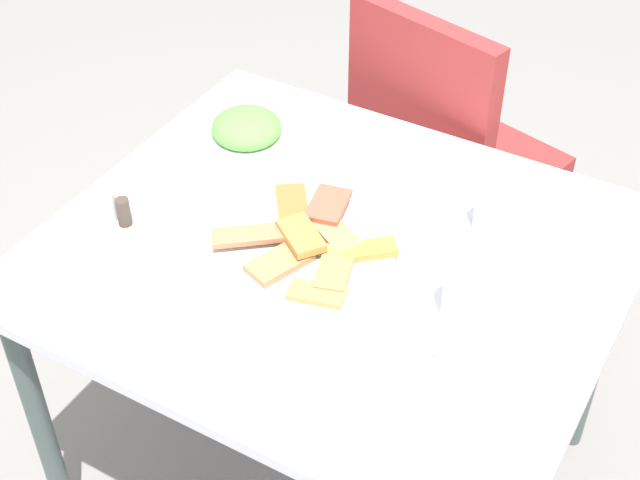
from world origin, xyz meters
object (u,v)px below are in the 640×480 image
pide_platter (304,250)px  condiment_caddy (118,217)px  salad_plate_greens (247,130)px  soda_can (463,289)px  paper_napkin (487,376)px  fork (483,382)px  drinking_glass (492,208)px  dining_chair (443,151)px  dining_table (333,281)px  spoon (492,367)px

pide_platter → condiment_caddy: bearing=-163.5°
salad_plate_greens → condiment_caddy: 0.37m
soda_can → paper_napkin: bearing=-48.7°
fork → drinking_glass: bearing=105.8°
condiment_caddy → pide_platter: bearing=16.5°
salad_plate_greens → soda_can: 0.66m
dining_chair → fork: bearing=-63.1°
dining_chair → condiment_caddy: size_ratio=8.95×
dining_chair → salad_plate_greens: 0.56m
pide_platter → fork: (0.40, -0.12, -0.01)m
dining_table → paper_napkin: bearing=-22.1°
dining_chair → spoon: 0.91m
dining_chair → salad_plate_greens: size_ratio=4.11×
fork → spoon: bearing=85.3°
dining_chair → pide_platter: size_ratio=2.56×
drinking_glass → paper_napkin: drinking_glass is taller
drinking_glass → dining_chair: bearing=121.6°
dining_table → pide_platter: bearing=-135.0°
dining_table → fork: fork is taller
pide_platter → fork: bearing=-17.2°
dining_table → drinking_glass: bearing=41.5°
drinking_glass → spoon: drinking_glass is taller
dining_table → soda_can: size_ratio=8.44×
drinking_glass → spoon: bearing=-67.5°
fork → dining_table: bearing=150.8°
pide_platter → fork: 0.42m
spoon → salad_plate_greens: bearing=145.4°
pide_platter → salad_plate_greens: 0.39m
spoon → drinking_glass: bearing=104.6°
pide_platter → fork: pide_platter is taller
condiment_caddy → spoon: bearing=1.1°
pide_platter → soda_can: (0.31, -0.00, 0.05)m
soda_can → condiment_caddy: soda_can is taller
paper_napkin → spoon: (0.00, 0.02, 0.00)m
drinking_glass → fork: 0.39m
pide_platter → paper_napkin: size_ratio=2.23×
paper_napkin → dining_table: bearing=157.9°
dining_table → soda_can: soda_can is taller
dining_table → pide_platter: 0.11m
fork → spoon: same height
paper_napkin → fork: size_ratio=0.96×
dining_chair → pide_platter: (0.01, -0.69, 0.21)m
dining_table → drinking_glass: drinking_glass is taller
paper_napkin → drinking_glass: bearing=111.5°
salad_plate_greens → fork: size_ratio=1.34×
drinking_glass → condiment_caddy: 0.70m
dining_chair → paper_napkin: size_ratio=5.72×
drinking_glass → paper_napkin: bearing=-68.5°
dining_chair → spoon: dining_chair is taller
fork → condiment_caddy: size_ratio=1.63×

